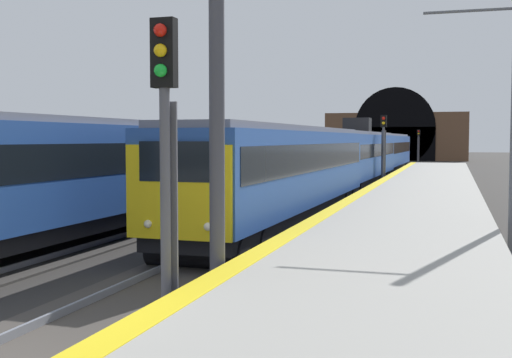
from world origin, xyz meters
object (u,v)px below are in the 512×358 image
at_px(train_main_approaching, 357,156).
at_px(railway_signal_near, 165,150).
at_px(railway_signal_mid, 383,146).
at_px(overhead_signal_gantry, 6,9).
at_px(railway_signal_far, 418,144).
at_px(train_adjacent_platform, 263,156).

relative_size(train_main_approaching, railway_signal_near, 11.06).
relative_size(railway_signal_near, railway_signal_mid, 1.07).
bearing_deg(railway_signal_mid, overhead_signal_gantry, -7.99).
bearing_deg(train_main_approaching, railway_signal_mid, 69.76).
distance_m(train_main_approaching, railway_signal_far, 41.42).
height_order(train_main_approaching, railway_signal_mid, railway_signal_mid).
relative_size(railway_signal_mid, railway_signal_far, 1.07).
bearing_deg(train_adjacent_platform, train_main_approaching, 134.39).
bearing_deg(railway_signal_mid, train_main_approaching, -111.22).
height_order(railway_signal_near, railway_signal_far, railway_signal_near).
xyz_separation_m(railway_signal_near, railway_signal_mid, (32.16, 0.00, -0.28)).
bearing_deg(railway_signal_mid, train_adjacent_platform, -59.03).
bearing_deg(train_adjacent_platform, railway_signal_near, 14.29).
xyz_separation_m(railway_signal_near, overhead_signal_gantry, (1.82, 4.26, 2.74)).
bearing_deg(railway_signal_near, train_adjacent_platform, -166.50).
height_order(train_main_approaching, railway_signal_near, railway_signal_near).
bearing_deg(overhead_signal_gantry, railway_signal_far, -3.37).
height_order(train_main_approaching, railway_signal_far, train_main_approaching).
bearing_deg(overhead_signal_gantry, train_main_approaching, -4.58).
relative_size(train_adjacent_platform, railway_signal_far, 13.19).
height_order(train_adjacent_platform, railway_signal_mid, railway_signal_mid).
xyz_separation_m(railway_signal_near, railway_signal_far, (74.23, 0.00, -0.45)).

